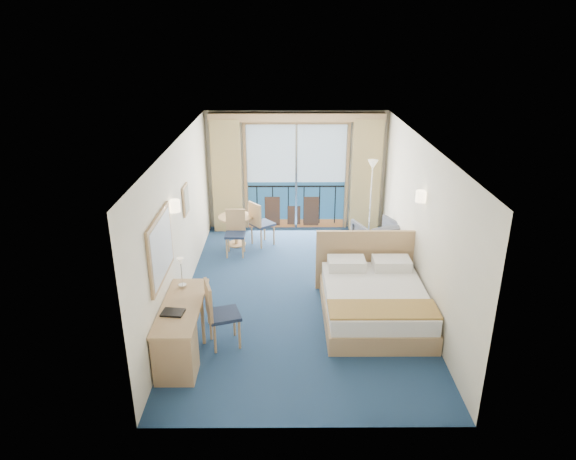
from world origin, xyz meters
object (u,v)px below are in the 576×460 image
object	(u,v)px
desk_chair	(218,311)
bed	(374,300)
table_chair_a	(259,221)
round_table	(236,223)
table_chair_b	(235,230)
armchair	(377,239)
desk	(177,344)
floor_lamp	(372,179)
nightstand	(393,264)

from	to	relation	value
desk_chair	bed	bearing A→B (deg)	-89.24
table_chair_a	round_table	bearing A→B (deg)	47.75
bed	table_chair_b	xyz separation A→B (m)	(-2.44, 2.51, 0.21)
armchair	table_chair_a	bearing A→B (deg)	-34.63
armchair	table_chair_a	world-z (taller)	table_chair_a
desk_chair	round_table	world-z (taller)	desk_chair
armchair	table_chair_b	xyz separation A→B (m)	(-2.88, 0.15, 0.15)
desk	table_chair_b	xyz separation A→B (m)	(0.44, 3.90, 0.10)
armchair	bed	bearing A→B (deg)	58.15
bed	table_chair_b	size ratio (longest dim) A/B	2.25
armchair	floor_lamp	distance (m)	1.44
nightstand	desk	distance (m)	4.40
desk_chair	table_chair_a	xyz separation A→B (m)	(0.43, 3.72, -0.03)
desk_chair	table_chair_b	size ratio (longest dim) A/B	1.11
table_chair_a	table_chair_b	bearing A→B (deg)	93.28
desk	armchair	bearing A→B (deg)	48.46
nightstand	table_chair_b	size ratio (longest dim) A/B	0.65
table_chair_b	desk	bearing A→B (deg)	-95.91
desk	desk_chair	distance (m)	0.78
bed	armchair	bearing A→B (deg)	79.49
bed	desk	bearing A→B (deg)	-154.32
floor_lamp	round_table	world-z (taller)	floor_lamp
desk	round_table	world-z (taller)	desk
floor_lamp	round_table	xyz separation A→B (m)	(-2.93, -0.49, -0.82)
floor_lamp	desk_chair	xyz separation A→B (m)	(-2.85, -4.24, -0.74)
desk	desk_chair	bearing A→B (deg)	51.17
desk_chair	armchair	bearing A→B (deg)	-59.43
nightstand	round_table	distance (m)	3.46
desk	table_chair_a	size ratio (longest dim) A/B	1.67
round_table	table_chair_b	size ratio (longest dim) A/B	0.78
nightstand	desk_chair	bearing A→B (deg)	-144.47
bed	table_chair_b	world-z (taller)	bed
armchair	desk_chair	bearing A→B (deg)	26.63
bed	table_chair_a	xyz separation A→B (m)	(-1.97, 2.93, 0.24)
bed	desk	xyz separation A→B (m)	(-2.88, -1.39, 0.11)
bed	desk	distance (m)	3.20
nightstand	table_chair_b	xyz separation A→B (m)	(-3.02, 1.17, 0.22)
floor_lamp	armchair	bearing A→B (deg)	-90.74
floor_lamp	nightstand	bearing A→B (deg)	-86.69
bed	floor_lamp	bearing A→B (deg)	82.53
floor_lamp	round_table	distance (m)	3.08
nightstand	round_table	world-z (taller)	round_table
bed	armchair	world-z (taller)	bed
round_table	table_chair_a	bearing A→B (deg)	-3.77
floor_lamp	desk	size ratio (longest dim) A/B	1.07
nightstand	table_chair_a	distance (m)	3.01
bed	armchair	xyz separation A→B (m)	(0.44, 2.36, 0.07)
bed	table_chair_a	size ratio (longest dim) A/B	2.16
armchair	table_chair_b	bearing A→B (deg)	-24.28
bed	round_table	world-z (taller)	bed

